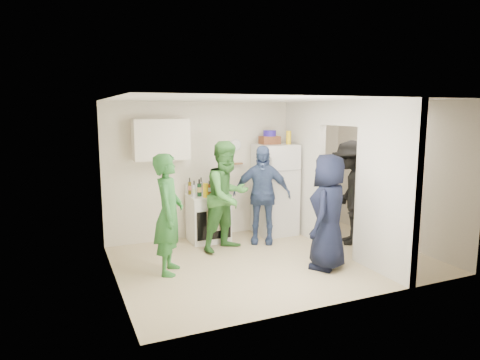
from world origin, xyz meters
The scene contains 35 objects.
floor centered at (0.00, 0.00, 0.00)m, with size 4.80×4.80×0.00m, color tan.
wall_back centered at (0.00, 1.70, 1.25)m, with size 4.80×4.80×0.00m, color silver.
wall_front centered at (0.00, -1.70, 1.25)m, with size 4.80×4.80×0.00m, color silver.
wall_left centered at (-2.40, 0.00, 1.25)m, with size 3.40×3.40×0.00m, color silver.
wall_right centered at (2.40, 0.00, 1.25)m, with size 3.40×3.40×0.00m, color silver.
ceiling centered at (0.00, 0.00, 2.50)m, with size 4.80×4.80×0.00m, color white.
partition_pier_back centered at (1.20, 1.10, 1.25)m, with size 0.12×1.20×2.50m, color silver.
partition_pier_front centered at (1.20, -1.10, 1.25)m, with size 0.12×1.20×2.50m, color silver.
partition_header centered at (1.20, 0.00, 2.30)m, with size 0.12×1.00×0.40m, color silver.
stove centered at (-0.61, 1.37, 0.43)m, with size 0.72×0.60×0.85m, color white.
upper_cabinet centered at (-1.40, 1.52, 1.85)m, with size 0.95×0.34×0.70m, color silver.
fridge centered at (0.72, 1.34, 0.86)m, with size 0.71×0.69×1.72m, color silver.
wicker_basket centered at (0.62, 1.39, 1.79)m, with size 0.35×0.25×0.15m, color brown.
blue_bowl centered at (0.62, 1.39, 1.92)m, with size 0.24×0.24×0.11m, color #261596.
yellow_cup_stack_top centered at (0.94, 1.24, 1.84)m, with size 0.09×0.09×0.25m, color yellow.
wall_clock centered at (0.05, 1.68, 1.70)m, with size 0.22×0.22×0.03m, color white.
spice_shelf centered at (0.00, 1.65, 1.35)m, with size 0.35×0.08×0.03m, color olive.
nook_window centered at (2.38, 0.20, 1.65)m, with size 0.03×0.70×0.80m, color black.
nook_window_frame centered at (2.36, 0.20, 1.65)m, with size 0.04×0.76×0.86m, color white.
nook_valance centered at (2.34, 0.20, 2.00)m, with size 0.04×0.82×0.18m, color white.
yellow_cup_stack_stove centered at (-0.73, 1.15, 0.98)m, with size 0.09×0.09×0.25m, color yellow.
red_cup centered at (-0.39, 1.17, 0.91)m, with size 0.09×0.09×0.12m, color #B20B26.
person_green_left centered at (-1.63, 0.14, 0.87)m, with size 0.64×0.42×1.75m, color #2D712D.
person_green_center centered at (-0.47, 0.79, 0.92)m, with size 0.90×0.70×1.85m, color #40873B.
person_denim centered at (0.23, 0.92, 0.87)m, with size 1.02×0.43×1.74m, color #3C5983.
person_navy centered at (0.58, -0.61, 0.86)m, with size 0.84×0.55×1.72m, color black.
person_nook centered at (1.65, 0.26, 0.92)m, with size 1.18×0.68×1.83m, color black.
bottle_a centered at (-0.91, 1.51, 1.01)m, with size 0.06×0.06×0.30m, color brown.
bottle_b centered at (-0.80, 1.29, 1.00)m, with size 0.08×0.08×0.30m, color #153F24.
bottle_c centered at (-0.69, 1.50, 1.00)m, with size 0.06×0.06×0.30m, color silver.
bottle_d centered at (-0.61, 1.31, 0.98)m, with size 0.06×0.06×0.26m, color brown.
bottle_e centered at (-0.49, 1.56, 1.00)m, with size 0.07×0.07×0.29m, color #ADB5C0.
bottle_f centered at (-0.41, 1.40, 1.01)m, with size 0.06×0.06×0.31m, color #153C22.
bottle_g centered at (-0.36, 1.53, 1.00)m, with size 0.06×0.06×0.29m, color brown.
bottle_h centered at (-0.91, 1.24, 1.00)m, with size 0.07×0.07×0.29m, color silver.
Camera 1 is at (-3.05, -5.75, 2.33)m, focal length 32.00 mm.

